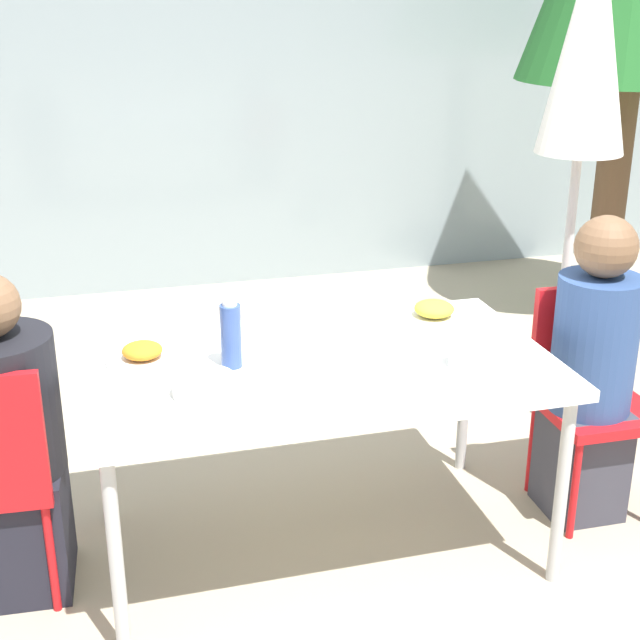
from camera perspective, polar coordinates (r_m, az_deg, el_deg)
name	(u,v)px	position (r m, az deg, el deg)	size (l,w,h in m)	color
ground_plane	(320,546)	(3.38, 0.00, -14.28)	(24.00, 24.00, 0.00)	tan
building_facade	(187,57)	(5.96, -8.53, 16.34)	(10.00, 0.20, 3.00)	#89999E
dining_table	(320,375)	(3.03, 0.00, -3.57)	(1.58, 0.91, 0.74)	white
person_left	(7,450)	(3.10, -19.41, -7.83)	(0.37, 0.37, 1.12)	black
chair_right	(590,382)	(3.58, 16.89, -3.84)	(0.41, 0.41, 0.86)	red
person_right	(591,376)	(3.46, 16.95, -3.45)	(0.31, 0.31, 1.18)	#383842
closed_umbrella	(588,54)	(4.15, 16.78, 15.98)	(0.39, 0.39, 2.24)	#333333
plate_0	(143,355)	(3.06, -11.29, -2.19)	(0.25, 0.25, 0.07)	white
plate_1	(434,313)	(3.40, 7.31, 0.48)	(0.28, 0.28, 0.07)	white
bottle	(231,335)	(2.95, -5.73, -0.95)	(0.07, 0.07, 0.23)	#334C8E
drinking_cup	(461,353)	(2.99, 8.99, -2.11)	(0.08, 0.08, 0.09)	white
salad_bowl	(204,386)	(2.79, -7.44, -4.20)	(0.19, 0.19, 0.06)	white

